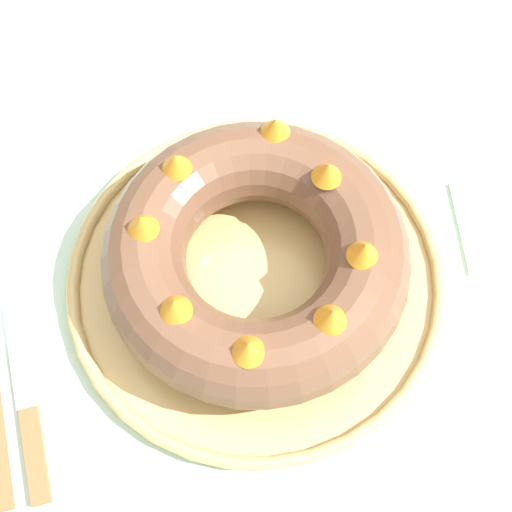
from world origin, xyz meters
TOP-DOWN VIEW (x-y plane):
  - ground_plane at (0.00, 0.00)m, footprint 8.00×8.00m
  - dining_table at (0.00, 0.00)m, footprint 1.15×1.29m
  - serving_dish at (0.03, 0.04)m, footprint 0.35×0.35m
  - bundt_cake at (0.03, 0.04)m, footprint 0.27×0.27m
  - cake_knife at (-0.20, -0.03)m, footprint 0.02×0.18m

SIDE VIEW (x-z plane):
  - ground_plane at x=0.00m, z-range 0.00..0.00m
  - dining_table at x=0.00m, z-range 0.29..1.05m
  - cake_knife at x=-0.20m, z-range 0.76..0.76m
  - serving_dish at x=0.03m, z-range 0.76..0.77m
  - bundt_cake at x=0.03m, z-range 0.77..0.86m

